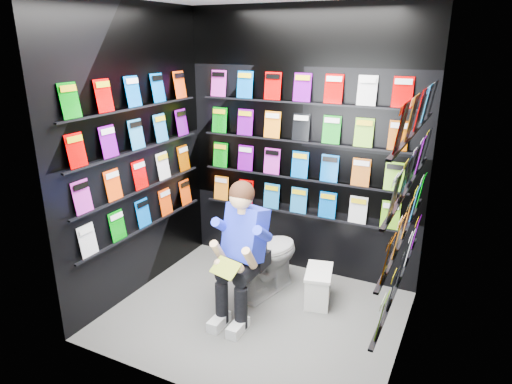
% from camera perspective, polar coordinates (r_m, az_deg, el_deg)
% --- Properties ---
extents(floor, '(2.40, 2.40, 0.00)m').
position_cam_1_polar(floor, '(4.12, -0.05, -15.08)').
color(floor, '#62625F').
rests_on(floor, ground).
extents(wall_back, '(2.40, 0.04, 2.60)m').
position_cam_1_polar(wall_back, '(4.46, 5.72, 5.73)').
color(wall_back, black).
rests_on(wall_back, floor).
extents(wall_front, '(2.40, 0.04, 2.60)m').
position_cam_1_polar(wall_front, '(2.76, -9.39, -2.61)').
color(wall_front, black).
rests_on(wall_front, floor).
extents(wall_left, '(0.04, 2.00, 2.60)m').
position_cam_1_polar(wall_left, '(4.23, -14.82, 4.48)').
color(wall_left, black).
rests_on(wall_left, floor).
extents(wall_right, '(0.04, 2.00, 2.60)m').
position_cam_1_polar(wall_right, '(3.24, 19.29, -0.19)').
color(wall_right, black).
rests_on(wall_right, floor).
extents(comics_back, '(2.10, 0.06, 1.37)m').
position_cam_1_polar(comics_back, '(4.43, 5.58, 5.72)').
color(comics_back, '#DF0001').
rests_on(comics_back, wall_back).
extents(comics_left, '(0.06, 1.70, 1.37)m').
position_cam_1_polar(comics_left, '(4.21, -14.52, 4.51)').
color(comics_left, '#DF0001').
rests_on(comics_left, wall_left).
extents(comics_right, '(0.06, 1.70, 1.37)m').
position_cam_1_polar(comics_right, '(3.24, 18.78, -0.03)').
color(comics_right, '#DF0001').
rests_on(comics_right, wall_right).
extents(toilet, '(0.59, 0.83, 0.73)m').
position_cam_1_polar(toilet, '(4.30, 1.16, -7.88)').
color(toilet, white).
rests_on(toilet, floor).
extents(longbox, '(0.29, 0.42, 0.29)m').
position_cam_1_polar(longbox, '(4.27, 7.78, -11.73)').
color(longbox, white).
rests_on(longbox, floor).
extents(longbox_lid, '(0.32, 0.44, 0.03)m').
position_cam_1_polar(longbox_lid, '(4.19, 7.88, -9.88)').
color(longbox_lid, white).
rests_on(longbox_lid, longbox).
extents(reader, '(0.62, 0.78, 1.27)m').
position_cam_1_polar(reader, '(3.84, -1.25, -5.21)').
color(reader, '#2835DB').
rests_on(reader, toilet).
extents(held_comic, '(0.26, 0.19, 0.10)m').
position_cam_1_polar(held_comic, '(3.63, -3.83, -9.46)').
color(held_comic, green).
rests_on(held_comic, reader).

